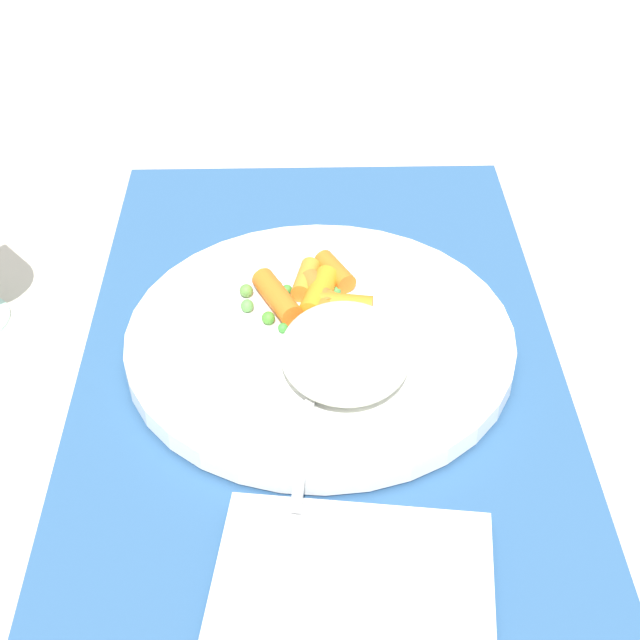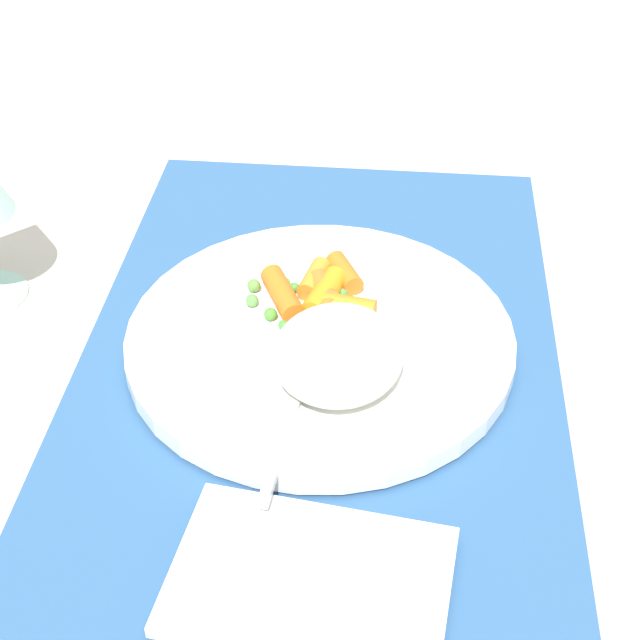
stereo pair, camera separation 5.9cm
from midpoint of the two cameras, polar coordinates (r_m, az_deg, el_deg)
The scene contains 8 objects.
ground_plane at distance 0.65m, azimuth -2.58°, elevation -2.17°, with size 2.40×2.40×0.00m, color beige.
placemat at distance 0.65m, azimuth -2.59°, elevation -1.97°, with size 0.50×0.33×0.01m, color #2D5684.
plate at distance 0.64m, azimuth -2.61°, elevation -1.29°, with size 0.26×0.26×0.01m, color white.
rice_mound at distance 0.60m, azimuth -1.26°, elevation -2.03°, with size 0.10×0.08×0.03m, color beige.
carrot_portion at distance 0.66m, azimuth -2.75°, elevation 1.47°, with size 0.09×0.08×0.02m.
pea_scatter at distance 0.66m, azimuth -4.62°, elevation 0.94°, with size 0.08×0.08×0.01m.
fork at distance 0.61m, azimuth -3.05°, elevation -2.75°, with size 0.20×0.03×0.01m.
napkin at distance 0.51m, azimuth -1.35°, elevation -15.57°, with size 0.10×0.15×0.01m, color white.
Camera 1 is at (-0.49, 0.01, 0.43)m, focal length 52.88 mm.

